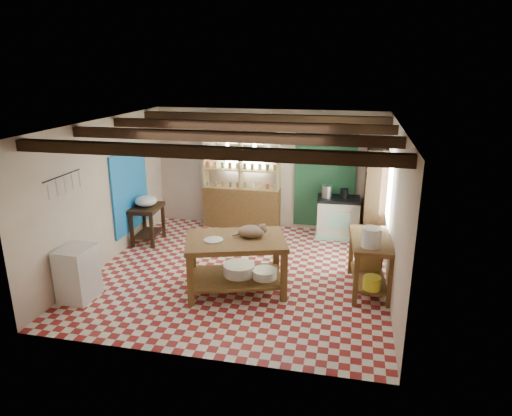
% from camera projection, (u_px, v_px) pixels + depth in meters
% --- Properties ---
extents(floor, '(5.00, 5.00, 0.02)m').
position_uv_depth(floor, '(240.00, 273.00, 8.03)').
color(floor, maroon).
rests_on(floor, ground).
extents(ceiling, '(5.00, 5.00, 0.02)m').
position_uv_depth(ceiling, '(239.00, 123.00, 7.25)').
color(ceiling, '#4F4F54').
rests_on(ceiling, wall_back).
extents(wall_back, '(5.00, 0.04, 2.60)m').
position_uv_depth(wall_back, '(268.00, 169.00, 9.97)').
color(wall_back, beige).
rests_on(wall_back, floor).
extents(wall_front, '(5.00, 0.04, 2.60)m').
position_uv_depth(wall_front, '(187.00, 262.00, 5.31)').
color(wall_front, beige).
rests_on(wall_front, floor).
extents(wall_left, '(0.04, 5.00, 2.60)m').
position_uv_depth(wall_left, '(104.00, 193.00, 8.15)').
color(wall_left, beige).
rests_on(wall_left, floor).
extents(wall_right, '(0.04, 5.00, 2.60)m').
position_uv_depth(wall_right, '(394.00, 211.00, 7.13)').
color(wall_right, beige).
rests_on(wall_right, floor).
extents(ceiling_beams, '(5.00, 3.80, 0.15)m').
position_uv_depth(ceiling_beams, '(239.00, 131.00, 7.29)').
color(ceiling_beams, '#301D11').
rests_on(ceiling_beams, ceiling).
extents(blue_wall_patch, '(0.04, 1.40, 1.60)m').
position_uv_depth(blue_wall_patch, '(130.00, 191.00, 9.04)').
color(blue_wall_patch, blue).
rests_on(blue_wall_patch, wall_left).
extents(green_wall_patch, '(1.30, 0.04, 2.30)m').
position_uv_depth(green_wall_patch, '(325.00, 175.00, 9.70)').
color(green_wall_patch, '#1E4B2D').
rests_on(green_wall_patch, wall_back).
extents(window_back, '(0.90, 0.02, 0.80)m').
position_uv_depth(window_back, '(245.00, 151.00, 9.93)').
color(window_back, beige).
rests_on(window_back, wall_back).
extents(window_right, '(0.02, 1.30, 1.20)m').
position_uv_depth(window_right, '(390.00, 189.00, 8.04)').
color(window_right, beige).
rests_on(window_right, wall_right).
extents(utensil_rail, '(0.06, 0.90, 0.28)m').
position_uv_depth(utensil_rail, '(63.00, 183.00, 6.87)').
color(utensil_rail, black).
rests_on(utensil_rail, wall_left).
extents(pot_rack, '(0.86, 0.12, 0.36)m').
position_uv_depth(pot_rack, '(326.00, 134.00, 9.03)').
color(pot_rack, black).
rests_on(pot_rack, ceiling).
extents(shelving_unit, '(1.70, 0.34, 2.20)m').
position_uv_depth(shelving_unit, '(241.00, 179.00, 9.96)').
color(shelving_unit, tan).
rests_on(shelving_unit, floor).
extents(tall_rack, '(0.40, 0.86, 2.00)m').
position_uv_depth(tall_rack, '(375.00, 197.00, 8.95)').
color(tall_rack, '#301D11').
rests_on(tall_rack, floor).
extents(work_table, '(1.79, 1.45, 0.88)m').
position_uv_depth(work_table, '(236.00, 264.00, 7.30)').
color(work_table, brown).
rests_on(work_table, floor).
extents(stove, '(0.90, 0.63, 0.85)m').
position_uv_depth(stove, '(338.00, 217.00, 9.59)').
color(stove, beige).
rests_on(stove, floor).
extents(prep_table, '(0.57, 0.79, 0.77)m').
position_uv_depth(prep_table, '(148.00, 224.00, 9.30)').
color(prep_table, '#301D11').
rests_on(prep_table, floor).
extents(white_cabinet, '(0.49, 0.58, 0.84)m').
position_uv_depth(white_cabinet, '(78.00, 273.00, 7.02)').
color(white_cabinet, silver).
rests_on(white_cabinet, floor).
extents(right_counter, '(0.71, 1.28, 0.88)m').
position_uv_depth(right_counter, '(369.00, 264.00, 7.30)').
color(right_counter, brown).
rests_on(right_counter, floor).
extents(cat, '(0.52, 0.47, 0.19)m').
position_uv_depth(cat, '(251.00, 231.00, 7.20)').
color(cat, '#967257').
rests_on(cat, work_table).
extents(steel_tray, '(0.38, 0.38, 0.02)m').
position_uv_depth(steel_tray, '(213.00, 240.00, 7.08)').
color(steel_tray, '#B5B6BE').
rests_on(steel_tray, work_table).
extents(basin_large, '(0.64, 0.64, 0.18)m').
position_uv_depth(basin_large, '(239.00, 269.00, 7.38)').
color(basin_large, silver).
rests_on(basin_large, work_table).
extents(basin_small, '(0.50, 0.50, 0.14)m').
position_uv_depth(basin_small, '(265.00, 274.00, 7.28)').
color(basin_small, silver).
rests_on(basin_small, work_table).
extents(kettle_left, '(0.23, 0.23, 0.25)m').
position_uv_depth(kettle_left, '(327.00, 191.00, 9.46)').
color(kettle_left, '#B5B6BE').
rests_on(kettle_left, stove).
extents(kettle_right, '(0.17, 0.17, 0.20)m').
position_uv_depth(kettle_right, '(344.00, 193.00, 9.41)').
color(kettle_right, black).
rests_on(kettle_right, stove).
extents(enamel_bowl, '(0.47, 0.47, 0.22)m').
position_uv_depth(enamel_bowl, '(146.00, 201.00, 9.15)').
color(enamel_bowl, silver).
rests_on(enamel_bowl, prep_table).
extents(white_bucket, '(0.32, 0.32, 0.30)m').
position_uv_depth(white_bucket, '(371.00, 237.00, 6.80)').
color(white_bucket, silver).
rests_on(white_bucket, right_counter).
extents(wicker_basket, '(0.42, 0.35, 0.28)m').
position_uv_depth(wicker_basket, '(367.00, 260.00, 7.60)').
color(wicker_basket, '#A17B41').
rests_on(wicker_basket, right_counter).
extents(yellow_tub, '(0.29, 0.29, 0.20)m').
position_uv_depth(yellow_tub, '(372.00, 283.00, 6.91)').
color(yellow_tub, yellow).
rests_on(yellow_tub, right_counter).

